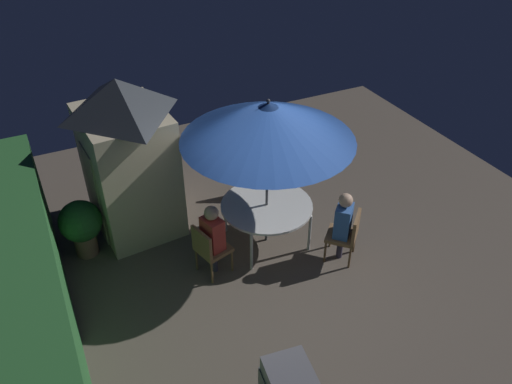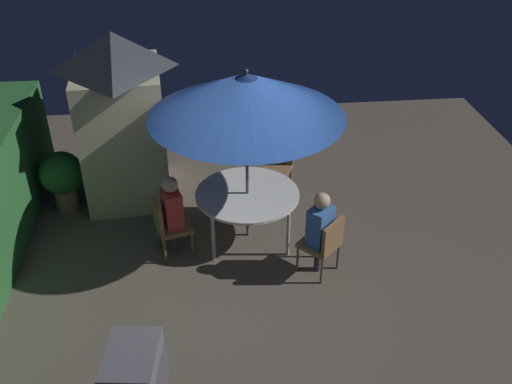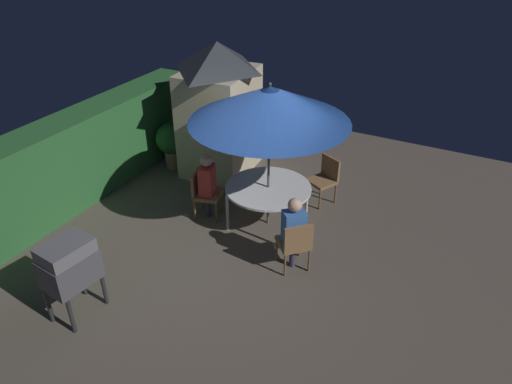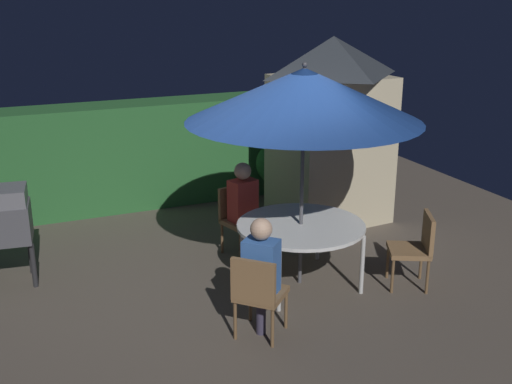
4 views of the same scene
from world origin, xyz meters
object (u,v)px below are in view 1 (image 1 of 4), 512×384
Objects in this scene: chair_near_shed at (209,248)px; person_in_blue at (343,219)px; patio_table at (267,207)px; potted_plant_by_shed at (81,224)px; garden_shed at (128,156)px; person_in_red at (213,232)px; chair_far_side at (347,233)px; patio_umbrella at (268,122)px; chair_toward_hedge at (266,172)px.

chair_near_shed is 0.71× the size of person_in_blue.
potted_plant_by_shed is (1.01, 2.82, -0.11)m from patio_table.
garden_shed is 3.04× the size of chair_near_shed.
person_in_red is at bearing 72.97° from person_in_blue.
patio_table is 1.36m from chair_far_side.
chair_far_side is 0.89× the size of potted_plant_by_shed.
garden_shed is 2.17× the size of person_in_blue.
patio_table is 1.21m from chair_near_shed.
potted_plant_by_shed is (1.97, 3.77, 0.08)m from chair_far_side.
chair_near_shed is at bearing 74.22° from person_in_blue.
person_in_blue reaches higher than chair_near_shed.
chair_near_shed reaches higher than patio_table.
patio_umbrella is at bearing -74.35° from person_in_red.
patio_table is 1.68× the size of chair_toward_hedge.
person_in_blue is (-0.90, -0.89, -1.48)m from patio_umbrella.
patio_table is at bearing 90.00° from patio_umbrella.
garden_shed is 1.81× the size of patio_table.
patio_umbrella is 2.94× the size of chair_near_shed.
patio_umbrella is at bearing 44.67° from chair_far_side.
chair_near_shed is 2.33m from chair_toward_hedge.
person_in_blue reaches higher than patio_table.
chair_near_shed is at bearing 131.02° from chair_toward_hedge.
garden_shed is 3.77m from chair_far_side.
person_in_red reaches higher than chair_far_side.
chair_toward_hedge is at bearing -48.98° from chair_near_shed.
chair_far_side is 0.71× the size of person_in_red.
patio_umbrella reaches higher than chair_toward_hedge.
chair_toward_hedge is 2.27m from person_in_red.
patio_umbrella is at bearing -74.35° from chair_near_shed.
patio_umbrella is (-1.42, -1.85, 0.88)m from garden_shed.
patio_umbrella is 2.10× the size of person_in_red.
chair_far_side is at bearing -135.33° from patio_umbrella.
garden_shed is 3.04× the size of chair_far_side.
chair_toward_hedge is 2.14m from person_in_blue.
chair_near_shed is at bearing 73.12° from chair_far_side.
person_in_blue is at bearing -105.78° from chair_near_shed.
patio_table is at bearing 44.67° from chair_far_side.
person_in_red is 2.05m from person_in_blue.
person_in_blue is at bearing -107.03° from person_in_red.
chair_toward_hedge reaches higher than patio_table.
patio_umbrella is 2.10× the size of person_in_blue.
person_in_red is (-1.51, 1.68, 0.26)m from chair_toward_hedge.
person_in_red is at bearing 71.88° from chair_far_side.
patio_umbrella is 2.94× the size of chair_far_side.
chair_toward_hedge is (1.21, -0.61, -1.75)m from patio_umbrella.
potted_plant_by_shed is at bearing 70.36° from patio_table.
chair_near_shed is 2.13m from potted_plant_by_shed.
person_in_red is (0.66, 2.02, 0.26)m from chair_far_side.
chair_far_side is 0.28m from person_in_blue.
patio_umbrella is 2.94× the size of chair_toward_hedge.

